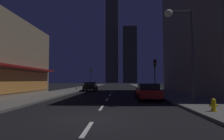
# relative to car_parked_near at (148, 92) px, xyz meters

# --- Properties ---
(ground_plane) EXTENTS (78.00, 136.00, 0.10)m
(ground_plane) POSITION_rel_car_parked_near_xyz_m (-3.60, 23.94, -0.79)
(ground_plane) COLOR black
(sidewalk_right) EXTENTS (4.00, 76.00, 0.15)m
(sidewalk_right) POSITION_rel_car_parked_near_xyz_m (3.40, 23.94, -0.67)
(sidewalk_right) COLOR #605E59
(sidewalk_right) RESTS_ON ground
(sidewalk_left) EXTENTS (4.00, 76.00, 0.15)m
(sidewalk_left) POSITION_rel_car_parked_near_xyz_m (-10.60, 23.94, -0.67)
(sidewalk_left) COLOR #605E59
(sidewalk_left) RESTS_ON ground
(lane_marking_center) EXTENTS (0.16, 23.00, 0.01)m
(lane_marking_center) POSITION_rel_car_parked_near_xyz_m (-3.60, 0.34, -0.73)
(lane_marking_center) COLOR silver
(lane_marking_center) RESTS_ON ground
(building_apartment_right) EXTENTS (11.00, 20.00, 20.79)m
(building_apartment_right) POSITION_rel_car_parked_near_xyz_m (10.90, 7.94, 9.66)
(building_apartment_right) COLOR slate
(building_apartment_right) RESTS_ON ground
(skyscraper_distant_tall) EXTENTS (8.89, 8.27, 76.96)m
(skyscraper_distant_tall) POSITION_rel_car_parked_near_xyz_m (-7.92, 119.34, 37.74)
(skyscraper_distant_tall) COLOR brown
(skyscraper_distant_tall) RESTS_ON ground
(skyscraper_distant_mid) EXTENTS (8.99, 8.13, 37.23)m
(skyscraper_distant_mid) POSITION_rel_car_parked_near_xyz_m (4.20, 110.64, 17.88)
(skyscraper_distant_mid) COLOR #454234
(skyscraper_distant_mid) RESTS_ON ground
(car_parked_near) EXTENTS (1.98, 4.24, 1.45)m
(car_parked_near) POSITION_rel_car_parked_near_xyz_m (0.00, 0.00, 0.00)
(car_parked_near) COLOR #B21919
(car_parked_near) RESTS_ON ground
(car_parked_far) EXTENTS (1.98, 4.24, 1.45)m
(car_parked_far) POSITION_rel_car_parked_near_xyz_m (-7.20, 13.98, 0.00)
(car_parked_far) COLOR black
(car_parked_far) RESTS_ON ground
(fire_hydrant_yellow_near) EXTENTS (0.42, 0.30, 0.65)m
(fire_hydrant_yellow_near) POSITION_rel_car_parked_near_xyz_m (2.30, -6.87, -0.29)
(fire_hydrant_yellow_near) COLOR yellow
(fire_hydrant_yellow_near) RESTS_ON sidewalk_right
(fire_hydrant_far_left) EXTENTS (0.42, 0.30, 0.65)m
(fire_hydrant_far_left) POSITION_rel_car_parked_near_xyz_m (-9.50, 14.44, -0.29)
(fire_hydrant_far_left) COLOR #B2B2B2
(fire_hydrant_far_left) RESTS_ON sidewalk_left
(traffic_light_near_right) EXTENTS (0.32, 0.48, 4.20)m
(traffic_light_near_right) POSITION_rel_car_parked_near_xyz_m (1.90, 7.05, 2.45)
(traffic_light_near_right) COLOR #2D2D2D
(traffic_light_near_right) RESTS_ON sidewalk_right
(traffic_light_far_left) EXTENTS (0.32, 0.48, 4.20)m
(traffic_light_far_left) POSITION_rel_car_parked_near_xyz_m (-9.10, 26.95, 2.45)
(traffic_light_far_left) COLOR #2D2D2D
(traffic_light_far_left) RESTS_ON sidewalk_left
(street_lamp_right) EXTENTS (1.96, 0.56, 6.58)m
(street_lamp_right) POSITION_rel_car_parked_near_xyz_m (1.78, -3.43, 4.33)
(street_lamp_right) COLOR #38383D
(street_lamp_right) RESTS_ON sidewalk_right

